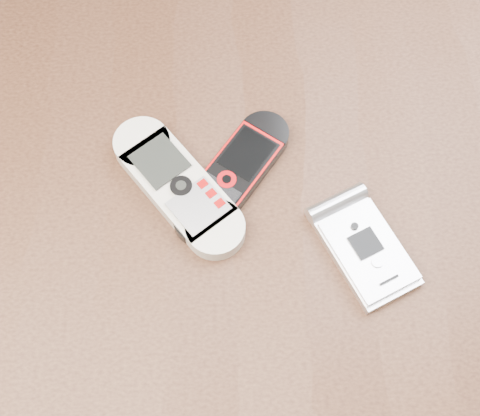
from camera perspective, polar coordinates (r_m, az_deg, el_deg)
name	(u,v)px	position (r m, az deg, el deg)	size (l,w,h in m)	color
ground	(237,378)	(1.27, -0.23, -14.34)	(4.00, 4.00, 0.00)	#472B19
table	(235,258)	(0.65, -0.44, -4.25)	(1.20, 0.80, 0.75)	black
nokia_white	(178,186)	(0.55, -5.33, 1.92)	(0.05, 0.15, 0.02)	beige
nokia_black_red	(233,176)	(0.56, -0.64, 2.76)	(0.04, 0.14, 0.01)	black
motorola_razr	(366,249)	(0.54, 10.70, -3.49)	(0.05, 0.10, 0.02)	silver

